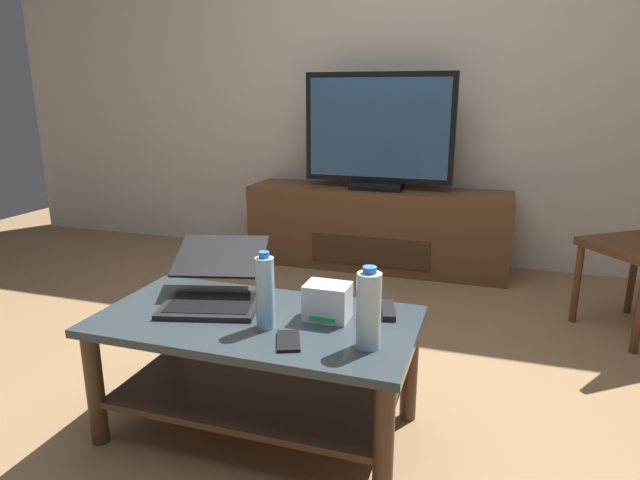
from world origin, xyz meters
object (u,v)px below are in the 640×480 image
Objects in this scene: television at (378,134)px; water_bottle_far at (369,310)px; cell_phone at (288,341)px; soundbar_remote at (315,299)px; tv_remote at (388,310)px; media_cabinet at (376,228)px; water_bottle_near at (265,292)px; router_box at (327,301)px; coffee_table at (257,354)px; laptop at (215,284)px.

television is 3.88× the size of water_bottle_far.
soundbar_remote reaches higher than cell_phone.
television is 1.91m from tv_remote.
media_cabinet is 6.83× the size of water_bottle_near.
router_box is 1.07× the size of cell_phone.
water_bottle_far is (0.35, -0.04, -0.00)m from water_bottle_near.
coffee_table is at bearing -170.78° from tv_remote.
water_bottle_near is (0.27, -0.16, 0.06)m from laptop.
cell_phone is 0.34m from soundbar_remote.
router_box is (0.25, -1.93, 0.22)m from media_cabinet.
television is at bearing 89.74° from tv_remote.
tv_remote is (0.43, -1.82, 0.17)m from media_cabinet.
water_bottle_near is at bearing -44.15° from coffee_table.
coffee_table is at bearing -89.67° from media_cabinet.
television is 1.97m from router_box.
water_bottle_near is 0.45m from tv_remote.
soundbar_remote is (0.16, -1.80, 0.17)m from media_cabinet.
soundbar_remote is at bearing 131.98° from water_bottle_far.
media_cabinet is 1.78× the size of television.
water_bottle_far reaches higher than tv_remote.
router_box is at bearing 52.15° from cell_phone.
media_cabinet is at bearing 92.13° from water_bottle_near.
television is 1.93m from laptop.
cell_phone is (0.38, -0.25, -0.06)m from laptop.
water_bottle_far is at bearing -5.93° from water_bottle_near.
soundbar_remote is at bearing 162.45° from tv_remote.
soundbar_remote is (0.16, -1.78, -0.47)m from television.
coffee_table is 0.27m from water_bottle_near.
water_bottle_far is (0.62, -0.20, 0.06)m from laptop.
router_box reaches higher than coffee_table.
tv_remote is (0.63, 0.08, -0.05)m from laptop.
water_bottle_far is at bearing -105.43° from tv_remote.
router_box is 0.22m from water_bottle_near.
tv_remote is (0.19, 0.11, -0.05)m from router_box.
coffee_table is at bearing 118.19° from cell_phone.
media_cabinet is at bearing 97.26° from router_box.
soundbar_remote reaches higher than coffee_table.
soundbar_remote is at bearing -84.97° from media_cabinet.
tv_remote is (0.42, 0.18, 0.15)m from coffee_table.
coffee_table is 4.29× the size of water_bottle_far.
water_bottle_near reaches higher than water_bottle_far.
coffee_table is 2.18× the size of laptop.
soundbar_remote is at bearing -84.91° from television.
laptop is at bearing 173.27° from tv_remote.
media_cabinet is 2.16m from water_bottle_far.
water_bottle_near is (0.08, -2.06, 0.28)m from media_cabinet.
cell_phone is at bearing -32.79° from laptop.
television reaches higher than water_bottle_far.
laptop is 3.34× the size of router_box.
laptop is at bearing -95.95° from television.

